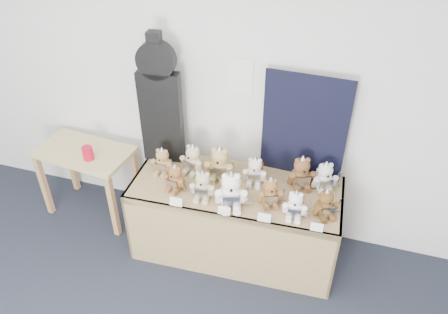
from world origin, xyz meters
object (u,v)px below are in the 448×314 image
(guitar_case, at_px, (160,102))
(teddy_back_right, at_px, (301,173))
(teddy_front_far_left, at_px, (175,178))
(teddy_back_centre_left, at_px, (220,164))
(teddy_back_end, at_px, (325,177))
(teddy_front_far_right, at_px, (295,205))
(teddy_front_right, at_px, (270,192))
(teddy_front_end, at_px, (326,204))
(red_cup, at_px, (88,153))
(teddy_back_far_left, at_px, (163,162))
(teddy_back_centre_right, at_px, (255,171))
(side_table, at_px, (86,161))
(display_table, at_px, (234,207))
(teddy_front_left, at_px, (203,186))
(teddy_front_centre, at_px, (231,191))
(teddy_back_left, at_px, (193,160))

(guitar_case, xyz_separation_m, teddy_back_right, (1.18, -0.03, -0.43))
(teddy_front_far_left, bearing_deg, teddy_back_centre_left, 48.86)
(teddy_front_far_left, distance_m, teddy_back_end, 1.16)
(teddy_front_far_left, distance_m, teddy_front_far_right, 0.95)
(teddy_front_right, distance_m, teddy_front_end, 0.41)
(teddy_front_right, relative_size, teddy_back_right, 0.86)
(teddy_front_far_left, bearing_deg, teddy_back_end, 26.96)
(teddy_front_end, bearing_deg, teddy_front_far_left, 149.93)
(teddy_front_right, bearing_deg, teddy_front_far_left, 160.99)
(red_cup, bearing_deg, teddy_back_far_left, 3.13)
(guitar_case, distance_m, teddy_front_right, 1.13)
(teddy_back_centre_right, relative_size, teddy_back_end, 0.95)
(teddy_front_far_left, distance_m, teddy_back_centre_right, 0.63)
(teddy_front_right, bearing_deg, red_cup, 154.32)
(guitar_case, xyz_separation_m, teddy_back_centre_left, (0.54, -0.12, -0.42))
(teddy_front_far_left, bearing_deg, teddy_front_far_right, 7.76)
(side_table, bearing_deg, teddy_back_far_left, 0.85)
(display_table, distance_m, red_cup, 1.33)
(teddy_front_right, xyz_separation_m, teddy_front_far_right, (0.20, -0.08, -0.00))
(teddy_front_left, xyz_separation_m, teddy_back_end, (0.87, 0.37, 0.00))
(teddy_back_centre_left, bearing_deg, guitar_case, 161.82)
(teddy_front_far_right, xyz_separation_m, teddy_front_end, (0.21, 0.07, 0.00))
(teddy_front_right, height_order, teddy_back_centre_left, teddy_back_centre_left)
(display_table, distance_m, teddy_front_far_right, 0.57)
(teddy_front_end, bearing_deg, display_table, 144.09)
(teddy_front_right, bearing_deg, side_table, 151.18)
(display_table, bearing_deg, teddy_back_right, 24.10)
(guitar_case, relative_size, teddy_back_centre_right, 4.31)
(guitar_case, distance_m, teddy_front_end, 1.50)
(teddy_front_right, distance_m, teddy_back_end, 0.47)
(teddy_front_centre, relative_size, teddy_back_right, 1.12)
(teddy_back_centre_right, bearing_deg, teddy_front_left, -146.29)
(teddy_front_end, bearing_deg, teddy_back_far_left, 142.37)
(teddy_back_left, xyz_separation_m, teddy_back_right, (0.88, 0.08, 0.01))
(teddy_front_far_left, height_order, teddy_back_far_left, teddy_back_far_left)
(display_table, height_order, teddy_back_end, teddy_back_end)
(teddy_front_left, relative_size, teddy_back_left, 0.94)
(teddy_front_right, relative_size, teddy_back_centre_right, 0.99)
(red_cup, bearing_deg, teddy_back_centre_left, 4.95)
(teddy_back_end, bearing_deg, teddy_front_right, -165.83)
(side_table, height_order, teddy_back_right, teddy_back_right)
(teddy_front_far_left, bearing_deg, teddy_front_left, 2.50)
(guitar_case, height_order, teddy_front_centre, guitar_case)
(teddy_back_centre_right, xyz_separation_m, teddy_back_far_left, (-0.75, -0.09, -0.00))
(teddy_back_left, relative_size, teddy_back_right, 0.95)
(guitar_case, bearing_deg, teddy_front_centre, -36.61)
(display_table, distance_m, teddy_back_centre_left, 0.36)
(teddy_front_end, bearing_deg, side_table, 142.79)
(teddy_front_far_right, distance_m, teddy_back_right, 0.36)
(teddy_front_left, bearing_deg, teddy_front_end, -1.91)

